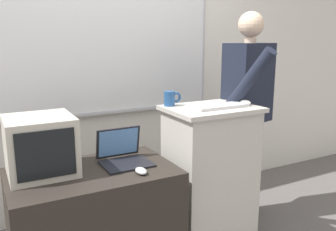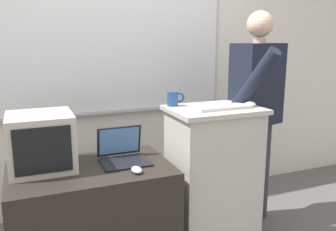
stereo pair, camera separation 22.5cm
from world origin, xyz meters
name	(u,v)px [view 2 (the right image)]	position (x,y,z in m)	size (l,w,h in m)	color
back_wall	(114,54)	(-0.01, 1.35, 1.32)	(6.40, 0.17, 2.64)	silver
lectern_podium	(213,177)	(0.44, 0.42, 0.50)	(0.61, 0.46, 1.00)	#BCB7AD
side_desk	(93,220)	(-0.40, 0.43, 0.35)	(0.96, 0.61, 0.69)	#28231E
person_presenter	(256,107)	(0.90, 0.58, 0.95)	(0.56, 0.60, 1.65)	#333338
laptop	(122,152)	(-0.18, 0.49, 0.75)	(0.29, 0.28, 0.21)	black
wireless_keyboard	(223,107)	(0.47, 0.36, 1.01)	(0.39, 0.14, 0.02)	silver
computer_mouse_by_laptop	(137,170)	(-0.16, 0.25, 0.71)	(0.06, 0.10, 0.03)	#BCBCC1
computer_mouse_by_keyboard	(250,104)	(0.69, 0.37, 1.02)	(0.06, 0.10, 0.03)	silver
crt_monitor	(41,142)	(-0.66, 0.52, 0.86)	(0.37, 0.38, 0.33)	#BCB7A8
coffee_mug	(173,99)	(0.21, 0.58, 1.05)	(0.13, 0.07, 0.10)	#234C84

